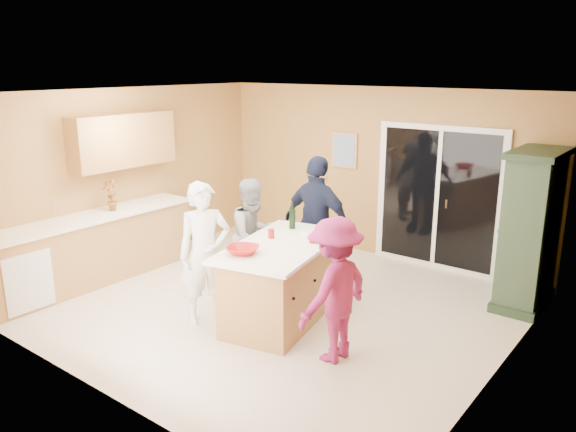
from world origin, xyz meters
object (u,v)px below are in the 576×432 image
Objects in this scene: kitchen_island at (282,284)px; woman_navy at (317,223)px; woman_magenta at (335,290)px; woman_white at (205,253)px; woman_grey at (254,237)px; green_hutch at (531,232)px.

kitchen_island is 1.09× the size of woman_navy.
woman_navy reaches higher than woman_magenta.
woman_grey is at bearing 37.81° from woman_white.
woman_grey is at bearing -110.00° from woman_magenta.
kitchen_island is 1.09m from woman_magenta.
kitchen_island is at bearing -108.69° from woman_grey.
woman_white is at bearing -79.30° from woman_magenta.
kitchen_island is at bearing -134.41° from green_hutch.
green_hutch is 3.42m from woman_grey.
woman_navy is 1.20× the size of woman_magenta.
woman_grey is at bearing 51.22° from woman_navy.
woman_white is at bearing -135.84° from green_hutch.
woman_navy reaches higher than woman_grey.
woman_white is 0.93× the size of woman_navy.
woman_white is 1.67m from woman_magenta.
kitchen_island is 1.19m from woman_navy.
green_hutch is at bearing 160.42° from woman_magenta.
woman_grey is at bearing -149.19° from green_hutch.
green_hutch reaches higher than woman_magenta.
woman_white reaches higher than woman_grey.
green_hutch is 1.28× the size of woman_grey.
woman_navy is at bearing -30.94° from woman_grey.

